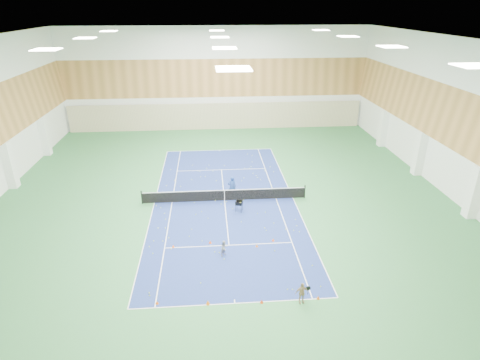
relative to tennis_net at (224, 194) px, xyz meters
name	(u,v)px	position (x,y,z in m)	size (l,w,h in m)	color
ground	(225,201)	(0.00, 0.00, -0.55)	(40.00, 40.00, 0.00)	#30703D
room_shell	(223,127)	(0.00, 0.00, 5.45)	(36.00, 40.00, 12.00)	white
wood_cladding	(223,100)	(0.00, 0.00, 7.45)	(36.00, 40.00, 8.00)	#B67F43
ceiling_light_grid	(222,42)	(0.00, 0.00, 11.37)	(21.40, 25.40, 0.06)	white
court_surface	(225,201)	(0.00, 0.00, -0.55)	(10.97, 23.77, 0.01)	navy
tennis_balls_scatter	(225,200)	(0.00, 0.00, -0.50)	(10.57, 22.77, 0.07)	#B3D524
tennis_net	(224,194)	(0.00, 0.00, 0.00)	(12.80, 0.10, 1.10)	black
back_curtain	(217,116)	(0.00, 19.75, 1.05)	(35.40, 0.16, 3.20)	#C6B793
coach	(232,187)	(0.63, 0.60, 0.36)	(0.66, 0.43, 1.82)	navy
child_court	(224,248)	(-0.34, -7.46, -0.04)	(0.50, 0.39, 1.03)	gray
child_apron	(302,293)	(3.45, -12.06, 0.06)	(0.72, 0.30, 1.22)	#9E835A
ball_cart	(239,206)	(1.01, -1.86, -0.11)	(0.51, 0.51, 0.87)	black
cone_svc_a	(173,246)	(-3.57, -6.35, -0.45)	(0.19, 0.19, 0.20)	#FF570D
cone_svc_b	(210,242)	(-1.21, -6.06, -0.44)	(0.20, 0.20, 0.22)	#FF4D0D
cone_svc_c	(257,245)	(1.77, -6.71, -0.45)	(0.18, 0.18, 0.20)	orange
cone_svc_d	(273,240)	(2.92, -6.13, -0.45)	(0.18, 0.18, 0.20)	#FF500D
cone_base_a	(157,302)	(-4.03, -11.58, -0.45)	(0.18, 0.18, 0.20)	#E7550C
cone_base_b	(208,302)	(-1.40, -11.82, -0.43)	(0.22, 0.22, 0.24)	orange
cone_base_c	(262,301)	(1.40, -11.94, -0.45)	(0.18, 0.18, 0.20)	#DE3E0B
cone_base_d	(318,297)	(4.41, -11.88, -0.45)	(0.18, 0.18, 0.19)	#DA560B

